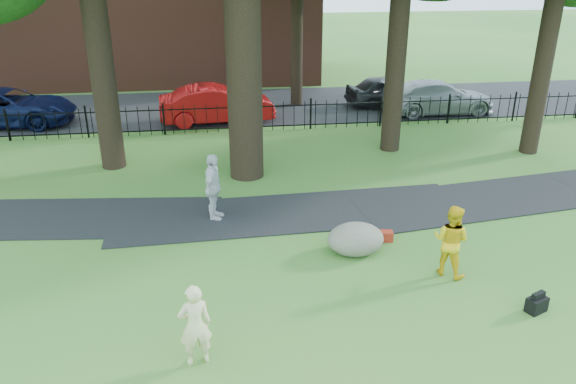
{
  "coord_description": "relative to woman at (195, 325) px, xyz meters",
  "views": [
    {
      "loc": [
        -0.99,
        -10.36,
        6.84
      ],
      "look_at": [
        0.69,
        2.0,
        1.49
      ],
      "focal_mm": 35.0,
      "sensor_mm": 36.0,
      "label": 1
    }
  ],
  "objects": [
    {
      "name": "ground",
      "position": [
        1.52,
        2.09,
        -0.81
      ],
      "size": [
        120.0,
        120.0,
        0.0
      ],
      "primitive_type": "plane",
      "color": "#2D6724",
      "rests_on": "ground"
    },
    {
      "name": "footpath",
      "position": [
        2.52,
        5.99,
        -0.81
      ],
      "size": [
        36.07,
        3.85,
        0.03
      ],
      "primitive_type": "cube",
      "rotation": [
        0.0,
        0.0,
        0.03
      ],
      "color": "black",
      "rests_on": "ground"
    },
    {
      "name": "street",
      "position": [
        1.52,
        18.09,
        -0.81
      ],
      "size": [
        80.0,
        7.0,
        0.02
      ],
      "primitive_type": "cube",
      "color": "black",
      "rests_on": "ground"
    },
    {
      "name": "iron_fence",
      "position": [
        1.52,
        14.09,
        -0.21
      ],
      "size": [
        44.0,
        0.04,
        1.2
      ],
      "color": "black",
      "rests_on": "ground"
    },
    {
      "name": "woman",
      "position": [
        0.0,
        0.0,
        0.0
      ],
      "size": [
        0.66,
        0.5,
        1.61
      ],
      "primitive_type": "imported",
      "rotation": [
        0.0,
        0.0,
        3.35
      ],
      "color": "beige",
      "rests_on": "ground"
    },
    {
      "name": "man",
      "position": [
        5.67,
        2.3,
        0.05
      ],
      "size": [
        1.04,
        1.04,
        1.71
      ],
      "primitive_type": "imported",
      "rotation": [
        0.0,
        0.0,
        2.37
      ],
      "color": "gold",
      "rests_on": "ground"
    },
    {
      "name": "pedestrian",
      "position": [
        0.4,
        5.92,
        0.14
      ],
      "size": [
        0.75,
        1.19,
        1.89
      ],
      "primitive_type": "imported",
      "rotation": [
        0.0,
        0.0,
        1.29
      ],
      "color": "silver",
      "rests_on": "ground"
    },
    {
      "name": "boulder",
      "position": [
        3.81,
        3.58,
        -0.4
      ],
      "size": [
        1.68,
        1.47,
        0.82
      ],
      "primitive_type": "ellipsoid",
      "rotation": [
        0.0,
        0.0,
        0.36
      ],
      "color": "#645F53",
      "rests_on": "ground"
    },
    {
      "name": "backpack",
      "position": [
        6.9,
        0.64,
        -0.65
      ],
      "size": [
        0.5,
        0.42,
        0.32
      ],
      "primitive_type": "cube",
      "rotation": [
        0.0,
        0.0,
        0.41
      ],
      "color": "black",
      "rests_on": "ground"
    },
    {
      "name": "red_bag",
      "position": [
        4.71,
        4.04,
        -0.67
      ],
      "size": [
        0.41,
        0.29,
        0.27
      ],
      "primitive_type": "cube",
      "rotation": [
        0.0,
        0.0,
        -0.12
      ],
      "color": "maroon",
      "rests_on": "ground"
    },
    {
      "name": "red_sedan",
      "position": [
        0.67,
        15.59,
        -0.0
      ],
      "size": [
        5.02,
        2.19,
        1.61
      ],
      "primitive_type": "imported",
      "rotation": [
        0.0,
        0.0,
        1.67
      ],
      "color": "#AB0D0E",
      "rests_on": "ground"
    },
    {
      "name": "navy_van",
      "position": [
        -8.14,
        16.4,
        -0.04
      ],
      "size": [
        5.71,
        3.0,
        1.53
      ],
      "primitive_type": "imported",
      "rotation": [
        0.0,
        0.0,
        1.49
      ],
      "color": "#0B133A",
      "rests_on": "ground"
    },
    {
      "name": "grey_car",
      "position": [
        8.97,
        17.47,
        -0.08
      ],
      "size": [
        4.44,
        2.29,
        1.45
      ],
      "primitive_type": "imported",
      "rotation": [
        0.0,
        0.0,
        1.71
      ],
      "color": "black",
      "rests_on": "ground"
    },
    {
      "name": "silver_car",
      "position": [
        10.69,
        15.77,
        -0.06
      ],
      "size": [
        5.13,
        2.1,
        1.49
      ],
      "primitive_type": "imported",
      "rotation": [
        0.0,
        0.0,
        1.57
      ],
      "color": "#919399",
      "rests_on": "ground"
    }
  ]
}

